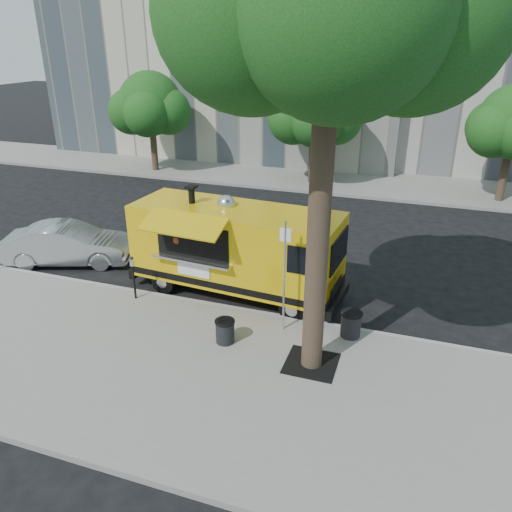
# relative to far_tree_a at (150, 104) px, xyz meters

# --- Properties ---
(ground) EXTENTS (120.00, 120.00, 0.00)m
(ground) POSITION_rel_far_tree_a_xyz_m (10.00, -12.30, -3.78)
(ground) COLOR black
(ground) RESTS_ON ground
(sidewalk) EXTENTS (60.00, 6.00, 0.15)m
(sidewalk) POSITION_rel_far_tree_a_xyz_m (10.00, -16.30, -3.70)
(sidewalk) COLOR gray
(sidewalk) RESTS_ON ground
(curb) EXTENTS (60.00, 0.14, 0.16)m
(curb) POSITION_rel_far_tree_a_xyz_m (10.00, -13.23, -3.70)
(curb) COLOR #999993
(curb) RESTS_ON ground
(far_sidewalk) EXTENTS (60.00, 5.00, 0.15)m
(far_sidewalk) POSITION_rel_far_tree_a_xyz_m (10.00, 1.20, -3.70)
(far_sidewalk) COLOR gray
(far_sidewalk) RESTS_ON ground
(tree_well) EXTENTS (1.20, 1.20, 0.02)m
(tree_well) POSITION_rel_far_tree_a_xyz_m (12.60, -15.10, -3.62)
(tree_well) COLOR black
(tree_well) RESTS_ON sidewalk
(far_tree_a) EXTENTS (3.42, 3.42, 5.36)m
(far_tree_a) POSITION_rel_far_tree_a_xyz_m (0.00, 0.00, 0.00)
(far_tree_a) COLOR #33261C
(far_tree_a) RESTS_ON far_sidewalk
(far_tree_b) EXTENTS (3.60, 3.60, 5.50)m
(far_tree_b) POSITION_rel_far_tree_a_xyz_m (9.00, 0.40, 0.06)
(far_tree_b) COLOR #33261C
(far_tree_b) RESTS_ON far_sidewalk
(sign_post) EXTENTS (0.28, 0.06, 3.00)m
(sign_post) POSITION_rel_far_tree_a_xyz_m (11.55, -13.85, -1.93)
(sign_post) COLOR silver
(sign_post) RESTS_ON sidewalk
(parking_meter) EXTENTS (0.11, 0.11, 1.33)m
(parking_meter) POSITION_rel_far_tree_a_xyz_m (7.00, -13.65, -2.79)
(parking_meter) COLOR black
(parking_meter) RESTS_ON sidewalk
(food_truck) EXTENTS (6.60, 3.22, 3.18)m
(food_truck) POSITION_rel_far_tree_a_xyz_m (9.54, -12.13, -2.28)
(food_truck) COLOR #DEB10B
(food_truck) RESTS_ON ground
(sedan) EXTENTS (4.47, 2.80, 1.39)m
(sedan) POSITION_rel_far_tree_a_xyz_m (3.40, -11.93, -3.08)
(sedan) COLOR #B0B3B7
(sedan) RESTS_ON ground
(trash_bin_left) EXTENTS (0.56, 0.56, 0.67)m
(trash_bin_left) POSITION_rel_far_tree_a_xyz_m (13.27, -13.60, -3.27)
(trash_bin_left) COLOR black
(trash_bin_left) RESTS_ON sidewalk
(trash_bin_right) EXTENTS (0.51, 0.51, 0.61)m
(trash_bin_right) POSITION_rel_far_tree_a_xyz_m (10.34, -14.90, -3.30)
(trash_bin_right) COLOR black
(trash_bin_right) RESTS_ON sidewalk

